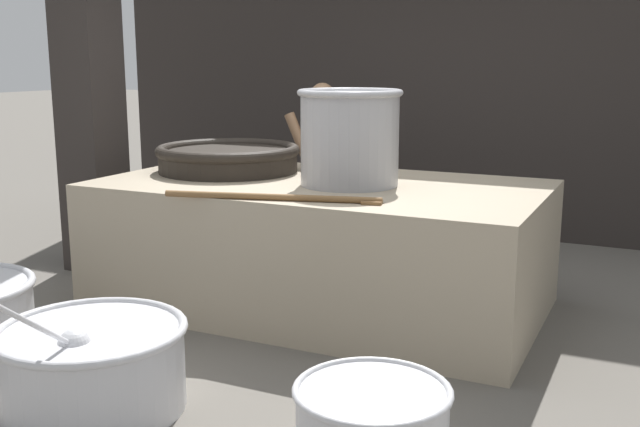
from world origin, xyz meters
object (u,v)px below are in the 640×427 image
Objects in this scene: prep_bowl_extra at (372,422)px; giant_wok_near at (228,157)px; stock_pot at (350,136)px; prep_bowl_vegetables at (93,363)px; cook at (322,162)px.

giant_wok_near is at bearing 134.35° from prep_bowl_extra.
stock_pot is 0.58× the size of prep_bowl_vegetables.
prep_bowl_extra is (1.74, -3.19, -0.63)m from cook.
cook reaches higher than prep_bowl_extra.
prep_bowl_vegetables is 1.44m from prep_bowl_extra.
cook is (0.22, 1.18, -0.17)m from giant_wok_near.
giant_wok_near reaches higher than prep_bowl_vegetables.
cook is (-0.85, 1.35, -0.39)m from stock_pot.
stock_pot is 1.64m from cook.
cook is 2.20× the size of prep_bowl_extra.
prep_bowl_vegetables is at bearing 98.99° from cook.
stock_pot reaches higher than cook.
prep_bowl_extra is (0.90, -1.84, -1.02)m from stock_pot.
prep_bowl_extra is at bearing -45.65° from giant_wok_near.
prep_bowl_vegetables is at bearing -105.51° from stock_pot.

